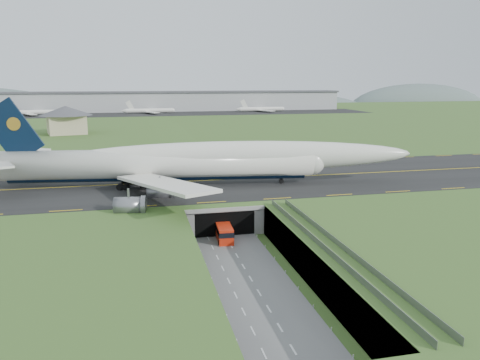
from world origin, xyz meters
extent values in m
plane|color=#406026|center=(0.00, 0.00, 0.00)|extent=(900.00, 900.00, 0.00)
cube|color=gray|center=(0.00, 0.00, 3.00)|extent=(800.00, 800.00, 6.00)
cube|color=slate|center=(0.00, -7.50, 0.10)|extent=(12.00, 75.00, 0.20)
cube|color=black|center=(0.00, 33.00, 6.09)|extent=(800.00, 44.00, 0.18)
cube|color=gray|center=(0.00, 19.00, 5.50)|extent=(16.00, 22.00, 1.00)
cube|color=gray|center=(-7.00, 19.00, 3.00)|extent=(2.00, 22.00, 6.00)
cube|color=gray|center=(7.00, 19.00, 3.00)|extent=(2.00, 22.00, 6.00)
cube|color=black|center=(0.00, 14.00, 2.50)|extent=(12.00, 12.00, 5.00)
cube|color=#A8A8A3|center=(0.00, 7.95, 5.60)|extent=(17.00, 0.50, 0.80)
cube|color=#A8A8A3|center=(11.00, -18.50, 5.80)|extent=(3.00, 53.00, 0.50)
cube|color=gray|center=(9.60, -18.50, 6.55)|extent=(0.06, 53.00, 1.00)
cube|color=gray|center=(12.40, -18.50, 6.55)|extent=(0.06, 53.00, 1.00)
cylinder|color=#A8A8A3|center=(11.00, -40.00, 2.80)|extent=(0.90, 0.90, 5.60)
cylinder|color=#A8A8A3|center=(11.00, -28.00, 2.80)|extent=(0.90, 0.90, 5.60)
cylinder|color=#A8A8A3|center=(11.00, -16.00, 2.80)|extent=(0.90, 0.90, 5.60)
cylinder|color=#A8A8A3|center=(11.00, -4.00, 2.80)|extent=(0.90, 0.90, 5.60)
cylinder|color=white|center=(-11.21, 29.44, 11.45)|extent=(71.86, 16.33, 6.74)
sphere|color=white|center=(24.26, 24.61, 11.45)|extent=(7.44, 7.44, 6.60)
ellipsoid|color=white|center=(7.94, 26.84, 12.96)|extent=(81.71, 17.15, 7.08)
ellipsoid|color=black|center=(23.22, 24.76, 12.29)|extent=(5.07, 3.56, 2.36)
cylinder|color=black|center=(-11.21, 29.44, 8.82)|extent=(67.79, 11.98, 2.83)
cube|color=white|center=(-6.85, 45.85, 10.39)|extent=(25.15, 29.47, 2.83)
cube|color=white|center=(-42.50, 41.67, 13.03)|extent=(10.62, 12.18, 1.08)
cube|color=white|center=(-11.40, 12.46, 10.39)|extent=(18.77, 32.00, 2.83)
cube|color=black|center=(-43.04, 33.77, 19.34)|extent=(13.36, 2.43, 14.90)
cylinder|color=gold|center=(-42.52, 33.70, 20.92)|extent=(3.02, 1.13, 2.95)
cylinder|color=slate|center=(-9.11, 39.25, 7.13)|extent=(5.89, 4.18, 3.48)
cylinder|color=slate|center=(-12.55, 50.88, 7.13)|extent=(5.89, 4.18, 3.48)
cylinder|color=slate|center=(-11.81, 19.43, 7.13)|extent=(5.89, 4.18, 3.48)
cylinder|color=slate|center=(-18.23, 9.14, 7.13)|extent=(5.89, 4.18, 3.48)
cylinder|color=black|center=(17.17, 25.58, 6.76)|extent=(1.22, 0.68, 1.16)
cube|color=black|center=(-15.91, 30.08, 6.92)|extent=(7.25, 8.16, 1.47)
cube|color=red|center=(-0.61, 5.72, 1.67)|extent=(3.15, 7.51, 2.95)
cube|color=black|center=(-0.61, 5.72, 2.26)|extent=(3.22, 7.61, 0.98)
cube|color=black|center=(-0.61, 5.72, 0.45)|extent=(2.93, 7.00, 0.49)
cylinder|color=black|center=(-2.02, 3.34, 0.54)|extent=(0.39, 0.90, 0.88)
cylinder|color=black|center=(-1.75, 8.24, 0.54)|extent=(0.39, 0.90, 0.88)
cylinder|color=black|center=(0.52, 3.20, 0.54)|extent=(0.39, 0.90, 0.88)
cylinder|color=black|center=(0.80, 8.10, 0.54)|extent=(0.39, 0.90, 0.88)
cube|color=#C0B18B|center=(-46.79, 148.91, 10.27)|extent=(19.30, 19.30, 8.54)
cone|color=#4C4C51|center=(-46.79, 148.91, 16.67)|extent=(28.30, 28.30, 4.27)
cube|color=#B2B2B2|center=(0.00, 300.00, 13.50)|extent=(300.00, 22.00, 15.00)
cube|color=#4C4C51|center=(0.00, 300.00, 21.00)|extent=(302.00, 24.00, 1.20)
cube|color=black|center=(0.00, 270.00, 6.14)|extent=(320.00, 50.00, 0.08)
cylinder|color=white|center=(-86.44, 275.00, 8.18)|extent=(34.00, 3.20, 3.20)
cylinder|color=white|center=(-4.86, 275.00, 8.18)|extent=(34.00, 3.20, 3.20)
cylinder|color=white|center=(80.73, 275.00, 8.18)|extent=(34.00, 3.20, 3.20)
ellipsoid|color=slate|center=(120.00, 430.00, -4.00)|extent=(260.00, 91.00, 44.00)
ellipsoid|color=slate|center=(320.00, 430.00, -4.00)|extent=(180.00, 63.00, 60.00)
camera|label=1|loc=(-16.64, -78.73, 30.50)|focal=35.00mm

